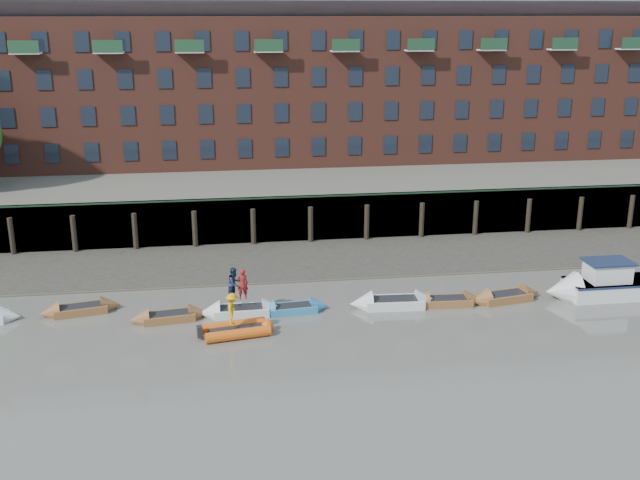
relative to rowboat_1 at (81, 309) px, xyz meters
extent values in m
plane|color=#666158|center=(11.96, -10.82, -0.22)|extent=(220.00, 220.00, 0.00)
cube|color=#3D382F|center=(11.96, 7.18, -0.22)|extent=(110.00, 8.00, 0.50)
cube|color=#4C4336|center=(11.96, 3.78, -0.22)|extent=(110.00, 1.60, 0.10)
cube|color=#2D2A26|center=(11.96, 11.58, 1.38)|extent=(110.00, 0.80, 3.20)
cylinder|color=black|center=(-6.04, 10.93, 1.08)|extent=(0.36, 0.36, 2.60)
cylinder|color=black|center=(-2.04, 10.93, 1.08)|extent=(0.36, 0.36, 2.60)
cylinder|color=black|center=(1.96, 10.93, 1.08)|extent=(0.36, 0.36, 2.60)
cylinder|color=black|center=(5.96, 10.93, 1.08)|extent=(0.36, 0.36, 2.60)
cylinder|color=black|center=(9.96, 10.93, 1.08)|extent=(0.36, 0.36, 2.60)
cylinder|color=black|center=(13.96, 10.93, 1.08)|extent=(0.36, 0.36, 2.60)
cylinder|color=black|center=(17.96, 10.93, 1.08)|extent=(0.36, 0.36, 2.60)
cylinder|color=black|center=(21.96, 10.93, 1.08)|extent=(0.36, 0.36, 2.60)
cylinder|color=black|center=(25.96, 10.93, 1.08)|extent=(0.36, 0.36, 2.60)
cylinder|color=black|center=(29.96, 10.93, 1.08)|extent=(0.36, 0.36, 2.60)
cylinder|color=black|center=(33.96, 10.93, 1.08)|extent=(0.36, 0.36, 2.60)
cylinder|color=black|center=(37.96, 10.93, 1.08)|extent=(0.36, 0.36, 2.60)
cube|color=#264C2D|center=(11.96, 11.28, 3.03)|extent=(110.00, 0.06, 0.10)
cube|color=#5E594D|center=(11.96, 25.18, 1.38)|extent=(110.00, 28.00, 3.20)
cube|color=brown|center=(11.96, 26.18, 8.98)|extent=(80.00, 10.00, 12.00)
cube|color=#42444C|center=(11.96, 26.18, 16.18)|extent=(80.60, 15.56, 15.56)
cube|color=black|center=(-8.04, 21.16, 4.78)|extent=(1.10, 0.12, 1.50)
cube|color=black|center=(-5.04, 21.16, 4.78)|extent=(1.10, 0.12, 1.50)
cube|color=black|center=(-2.04, 21.16, 4.78)|extent=(1.10, 0.12, 1.50)
cube|color=black|center=(0.96, 21.16, 4.78)|extent=(1.10, 0.12, 1.50)
cube|color=black|center=(3.96, 21.16, 4.78)|extent=(1.10, 0.12, 1.50)
cube|color=black|center=(6.96, 21.16, 4.78)|extent=(1.10, 0.12, 1.50)
cube|color=black|center=(9.96, 21.16, 4.78)|extent=(1.10, 0.12, 1.50)
cube|color=black|center=(12.96, 21.16, 4.78)|extent=(1.10, 0.12, 1.50)
cube|color=black|center=(15.96, 21.16, 4.78)|extent=(1.10, 0.12, 1.50)
cube|color=black|center=(18.96, 21.16, 4.78)|extent=(1.10, 0.12, 1.50)
cube|color=black|center=(21.96, 21.16, 4.78)|extent=(1.10, 0.12, 1.50)
cube|color=black|center=(24.96, 21.16, 4.78)|extent=(1.10, 0.12, 1.50)
cube|color=black|center=(27.96, 21.16, 4.78)|extent=(1.10, 0.12, 1.50)
cube|color=black|center=(30.96, 21.16, 4.78)|extent=(1.10, 0.12, 1.50)
cube|color=black|center=(33.96, 21.16, 4.78)|extent=(1.10, 0.12, 1.50)
cube|color=black|center=(36.96, 21.16, 4.78)|extent=(1.10, 0.12, 1.50)
cube|color=black|center=(39.96, 21.16, 4.78)|extent=(1.10, 0.12, 1.50)
cube|color=black|center=(42.96, 21.16, 4.78)|extent=(1.10, 0.12, 1.50)
cube|color=black|center=(-8.04, 21.16, 7.58)|extent=(1.10, 0.12, 1.50)
cube|color=black|center=(-5.04, 21.16, 7.58)|extent=(1.10, 0.12, 1.50)
cube|color=black|center=(-2.04, 21.16, 7.58)|extent=(1.10, 0.12, 1.50)
cube|color=black|center=(0.96, 21.16, 7.58)|extent=(1.10, 0.12, 1.50)
cube|color=black|center=(3.96, 21.16, 7.58)|extent=(1.10, 0.12, 1.50)
cube|color=black|center=(6.96, 21.16, 7.58)|extent=(1.10, 0.12, 1.50)
cube|color=black|center=(9.96, 21.16, 7.58)|extent=(1.10, 0.12, 1.50)
cube|color=black|center=(12.96, 21.16, 7.58)|extent=(1.10, 0.12, 1.50)
cube|color=black|center=(15.96, 21.16, 7.58)|extent=(1.10, 0.12, 1.50)
cube|color=black|center=(18.96, 21.16, 7.58)|extent=(1.10, 0.12, 1.50)
cube|color=black|center=(21.96, 21.16, 7.58)|extent=(1.10, 0.12, 1.50)
cube|color=black|center=(24.96, 21.16, 7.58)|extent=(1.10, 0.12, 1.50)
cube|color=black|center=(27.96, 21.16, 7.58)|extent=(1.10, 0.12, 1.50)
cube|color=black|center=(30.96, 21.16, 7.58)|extent=(1.10, 0.12, 1.50)
cube|color=black|center=(33.96, 21.16, 7.58)|extent=(1.10, 0.12, 1.50)
cube|color=black|center=(36.96, 21.16, 7.58)|extent=(1.10, 0.12, 1.50)
cube|color=black|center=(39.96, 21.16, 7.58)|extent=(1.10, 0.12, 1.50)
cube|color=black|center=(42.96, 21.16, 7.58)|extent=(1.10, 0.12, 1.50)
cube|color=black|center=(-8.04, 21.16, 10.38)|extent=(1.10, 0.12, 1.50)
cube|color=black|center=(-5.04, 21.16, 10.38)|extent=(1.10, 0.12, 1.50)
cube|color=black|center=(-2.04, 21.16, 10.38)|extent=(1.10, 0.12, 1.50)
cube|color=black|center=(0.96, 21.16, 10.38)|extent=(1.10, 0.12, 1.50)
cube|color=black|center=(3.96, 21.16, 10.38)|extent=(1.10, 0.12, 1.50)
cube|color=black|center=(6.96, 21.16, 10.38)|extent=(1.10, 0.12, 1.50)
cube|color=black|center=(9.96, 21.16, 10.38)|extent=(1.10, 0.12, 1.50)
cube|color=black|center=(12.96, 21.16, 10.38)|extent=(1.10, 0.12, 1.50)
cube|color=black|center=(15.96, 21.16, 10.38)|extent=(1.10, 0.12, 1.50)
cube|color=black|center=(18.96, 21.16, 10.38)|extent=(1.10, 0.12, 1.50)
cube|color=black|center=(21.96, 21.16, 10.38)|extent=(1.10, 0.12, 1.50)
cube|color=black|center=(24.96, 21.16, 10.38)|extent=(1.10, 0.12, 1.50)
cube|color=black|center=(27.96, 21.16, 10.38)|extent=(1.10, 0.12, 1.50)
cube|color=black|center=(30.96, 21.16, 10.38)|extent=(1.10, 0.12, 1.50)
cube|color=black|center=(33.96, 21.16, 10.38)|extent=(1.10, 0.12, 1.50)
cube|color=black|center=(36.96, 21.16, 10.38)|extent=(1.10, 0.12, 1.50)
cube|color=black|center=(39.96, 21.16, 10.38)|extent=(1.10, 0.12, 1.50)
cube|color=black|center=(42.96, 21.16, 10.38)|extent=(1.10, 0.12, 1.50)
cube|color=black|center=(-5.04, 21.16, 13.18)|extent=(1.10, 0.12, 1.50)
cube|color=black|center=(-2.04, 21.16, 13.18)|extent=(1.10, 0.12, 1.50)
cube|color=black|center=(0.96, 21.16, 13.18)|extent=(1.10, 0.12, 1.50)
cube|color=black|center=(3.96, 21.16, 13.18)|extent=(1.10, 0.12, 1.50)
cube|color=black|center=(6.96, 21.16, 13.18)|extent=(1.10, 0.12, 1.50)
cube|color=black|center=(9.96, 21.16, 13.18)|extent=(1.10, 0.12, 1.50)
cube|color=black|center=(12.96, 21.16, 13.18)|extent=(1.10, 0.12, 1.50)
cube|color=black|center=(15.96, 21.16, 13.18)|extent=(1.10, 0.12, 1.50)
cube|color=black|center=(18.96, 21.16, 13.18)|extent=(1.10, 0.12, 1.50)
cube|color=black|center=(21.96, 21.16, 13.18)|extent=(1.10, 0.12, 1.50)
cube|color=black|center=(24.96, 21.16, 13.18)|extent=(1.10, 0.12, 1.50)
cube|color=black|center=(27.96, 21.16, 13.18)|extent=(1.10, 0.12, 1.50)
cube|color=black|center=(30.96, 21.16, 13.18)|extent=(1.10, 0.12, 1.50)
cube|color=black|center=(33.96, 21.16, 13.18)|extent=(1.10, 0.12, 1.50)
cube|color=black|center=(36.96, 21.16, 13.18)|extent=(1.10, 0.12, 1.50)
cube|color=black|center=(39.96, 21.16, 13.18)|extent=(1.10, 0.12, 1.50)
cube|color=black|center=(42.96, 21.16, 13.18)|extent=(1.10, 0.12, 1.50)
cone|color=silver|center=(-3.50, -0.49, -0.01)|extent=(1.05, 1.21, 1.20)
cube|color=brown|center=(0.00, 0.00, -0.01)|extent=(2.94, 1.78, 0.43)
cone|color=brown|center=(1.57, 0.33, -0.01)|extent=(1.30, 1.43, 1.24)
cone|color=brown|center=(-1.57, -0.33, -0.01)|extent=(1.30, 1.43, 1.24)
cube|color=black|center=(0.00, 0.00, 0.19)|extent=(2.43, 1.38, 0.06)
cube|color=brown|center=(4.78, -1.70, -0.01)|extent=(2.80, 1.56, 0.42)
cone|color=brown|center=(6.31, -1.49, -0.01)|extent=(1.19, 1.33, 1.20)
cone|color=brown|center=(3.24, -1.91, -0.01)|extent=(1.19, 1.33, 1.20)
cube|color=black|center=(4.78, -1.70, 0.18)|extent=(2.32, 1.20, 0.06)
cube|color=silver|center=(8.59, -1.49, 0.01)|extent=(2.93, 1.35, 0.46)
cone|color=silver|center=(10.29, -1.47, 0.01)|extent=(1.15, 1.33, 1.32)
cone|color=silver|center=(6.88, -1.51, 0.01)|extent=(1.15, 1.33, 1.32)
cube|color=black|center=(8.59, -1.49, 0.22)|extent=(2.44, 1.02, 0.06)
cube|color=teal|center=(11.35, -1.50, -0.02)|extent=(2.67, 1.41, 0.40)
cone|color=teal|center=(12.84, -1.35, -0.02)|extent=(1.11, 1.25, 1.16)
cone|color=teal|center=(9.85, -1.65, -0.02)|extent=(1.11, 1.25, 1.16)
cube|color=black|center=(11.35, -1.50, 0.16)|extent=(2.22, 1.08, 0.06)
cube|color=silver|center=(16.98, -1.53, 0.03)|extent=(3.25, 1.59, 0.50)
cone|color=silver|center=(18.83, -1.63, 0.03)|extent=(1.31, 1.50, 1.44)
cone|color=silver|center=(15.13, -1.44, 0.03)|extent=(1.31, 1.50, 1.44)
cube|color=black|center=(16.98, -1.53, 0.26)|extent=(2.70, 1.21, 0.06)
cube|color=brown|center=(19.95, -1.65, -0.01)|extent=(2.75, 1.35, 0.42)
cone|color=brown|center=(21.51, -1.73, -0.01)|extent=(1.11, 1.27, 1.21)
cone|color=brown|center=(18.39, -1.56, -0.01)|extent=(1.11, 1.27, 1.21)
cube|color=black|center=(19.95, -1.65, 0.18)|extent=(2.28, 1.03, 0.06)
cube|color=brown|center=(23.39, -1.52, 0.00)|extent=(3.06, 1.80, 0.45)
cone|color=brown|center=(25.03, -1.21, 0.00)|extent=(1.33, 1.48, 1.29)
cone|color=brown|center=(21.74, -1.82, 0.00)|extent=(1.33, 1.48, 1.29)
cube|color=black|center=(23.39, -1.52, 0.21)|extent=(2.53, 1.39, 0.06)
cylinder|color=#DC5711|center=(8.11, -3.47, 0.05)|extent=(3.31, 1.10, 0.54)
cylinder|color=#DC5711|center=(8.31, -4.59, 0.05)|extent=(3.31, 1.10, 0.54)
sphere|color=#DC5711|center=(9.82, -3.74, 0.05)|extent=(0.62, 0.62, 0.62)
cube|color=black|center=(8.21, -4.03, 0.05)|extent=(2.85, 1.39, 0.19)
cube|color=silver|center=(29.71, -1.71, 0.27)|extent=(5.33, 2.17, 0.97)
cone|color=silver|center=(26.59, -1.71, 0.27)|extent=(1.82, 2.17, 2.16)
cube|color=#19233F|center=(29.71, -1.71, 0.69)|extent=(5.33, 2.21, 0.12)
cube|color=silver|center=(29.28, -1.71, 1.30)|extent=(2.27, 1.63, 1.08)
cube|color=#19233F|center=(29.28, -1.71, 1.89)|extent=(2.60, 1.84, 0.11)
imported|color=maroon|center=(8.69, -1.41, 1.51)|extent=(0.66, 0.48, 1.69)
imported|color=#19233F|center=(8.27, -1.38, 1.55)|extent=(1.07, 1.09, 1.77)
imported|color=orange|center=(8.07, -4.08, 1.20)|extent=(0.77, 1.16, 1.67)
camera|label=1|loc=(7.51, -38.91, 15.44)|focal=42.00mm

